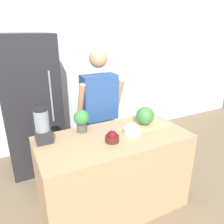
{
  "coord_description": "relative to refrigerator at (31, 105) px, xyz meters",
  "views": [
    {
      "loc": [
        -0.9,
        -1.37,
        1.9
      ],
      "look_at": [
        0.0,
        0.41,
        1.13
      ],
      "focal_mm": 35.0,
      "sensor_mm": 36.0,
      "label": 1
    }
  ],
  "objects": [
    {
      "name": "counter_island",
      "position": [
        0.62,
        -1.28,
        -0.48
      ],
      "size": [
        1.53,
        0.75,
        0.88
      ],
      "color": "tan",
      "rests_on": "ground_plane"
    },
    {
      "name": "refrigerator",
      "position": [
        0.0,
        0.0,
        0.0
      ],
      "size": [
        0.71,
        0.77,
        1.85
      ],
      "color": "#232328",
      "rests_on": "ground_plane"
    },
    {
      "name": "cutting_board",
      "position": [
        1.07,
        -1.22,
        -0.03
      ],
      "size": [
        0.43,
        0.25,
        0.01
      ],
      "color": "tan",
      "rests_on": "counter_island"
    },
    {
      "name": "watermelon",
      "position": [
        1.05,
        -1.2,
        0.07
      ],
      "size": [
        0.2,
        0.2,
        0.2
      ],
      "color": "#3D7F3D",
      "rests_on": "cutting_board"
    },
    {
      "name": "wall_back",
      "position": [
        0.62,
        0.42,
        0.38
      ],
      "size": [
        8.0,
        0.06,
        2.6
      ],
      "color": "silver",
      "rests_on": "ground_plane"
    },
    {
      "name": "bowl_cream",
      "position": [
        0.81,
        -1.32,
        0.01
      ],
      "size": [
        0.17,
        0.17,
        0.12
      ],
      "color": "white",
      "rests_on": "counter_island"
    },
    {
      "name": "blender",
      "position": [
        -0.03,
        -1.08,
        0.12
      ],
      "size": [
        0.15,
        0.15,
        0.34
      ],
      "color": "#28282D",
      "rests_on": "counter_island"
    },
    {
      "name": "potted_plant",
      "position": [
        0.37,
        -1.03,
        0.09
      ],
      "size": [
        0.16,
        0.16,
        0.24
      ],
      "color": "#514C47",
      "rests_on": "counter_island"
    },
    {
      "name": "bowl_cherries",
      "position": [
        0.55,
        -1.38,
        0.01
      ],
      "size": [
        0.13,
        0.13,
        0.11
      ],
      "color": "#511E19",
      "rests_on": "counter_island"
    },
    {
      "name": "person",
      "position": [
        0.76,
        -0.61,
        -0.07
      ],
      "size": [
        0.58,
        0.27,
        1.68
      ],
      "color": "#333338",
      "rests_on": "ground_plane"
    }
  ]
}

